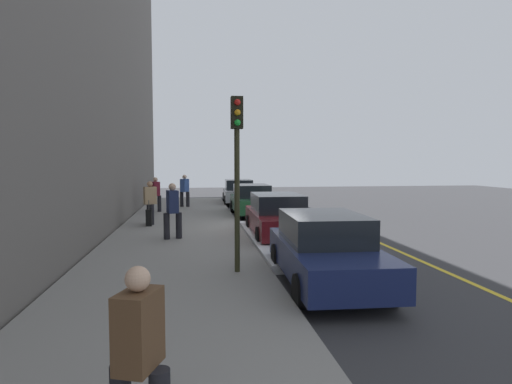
{
  "coord_description": "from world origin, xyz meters",
  "views": [
    {
      "loc": [
        15.53,
        -2.72,
        2.64
      ],
      "look_at": [
        0.13,
        -0.54,
        1.53
      ],
      "focal_mm": 30.14,
      "sensor_mm": 36.0,
      "label": 1
    }
  ],
  "objects_px": {
    "parked_car_silver": "(239,192)",
    "parked_car_green": "(252,200)",
    "pedestrian_tan_coat": "(150,201)",
    "pedestrian_blue_coat": "(185,190)",
    "parked_car_maroon": "(278,216)",
    "traffic_light_pole": "(237,153)",
    "pedestrian_navy_coat": "(173,209)",
    "pedestrian_brown_coat": "(139,356)",
    "rolling_suitcase": "(149,218)",
    "pedestrian_burgundy_coat": "(156,193)",
    "parked_car_navy": "(325,250)"
  },
  "relations": [
    {
      "from": "pedestrian_navy_coat",
      "to": "traffic_light_pole",
      "type": "distance_m",
      "value": 5.02
    },
    {
      "from": "parked_car_silver",
      "to": "parked_car_green",
      "type": "height_order",
      "value": "same"
    },
    {
      "from": "rolling_suitcase",
      "to": "pedestrian_brown_coat",
      "type": "bearing_deg",
      "value": 5.6
    },
    {
      "from": "pedestrian_brown_coat",
      "to": "rolling_suitcase",
      "type": "relative_size",
      "value": 1.64
    },
    {
      "from": "parked_car_maroon",
      "to": "pedestrian_burgundy_coat",
      "type": "xyz_separation_m",
      "value": [
        -7.14,
        -4.76,
        0.31
      ]
    },
    {
      "from": "parked_car_maroon",
      "to": "traffic_light_pole",
      "type": "height_order",
      "value": "traffic_light_pole"
    },
    {
      "from": "parked_car_silver",
      "to": "pedestrian_brown_coat",
      "type": "height_order",
      "value": "pedestrian_brown_coat"
    },
    {
      "from": "pedestrian_tan_coat",
      "to": "traffic_light_pole",
      "type": "bearing_deg",
      "value": 19.02
    },
    {
      "from": "parked_car_maroon",
      "to": "rolling_suitcase",
      "type": "height_order",
      "value": "parked_car_maroon"
    },
    {
      "from": "pedestrian_tan_coat",
      "to": "pedestrian_brown_coat",
      "type": "bearing_deg",
      "value": 5.38
    },
    {
      "from": "pedestrian_brown_coat",
      "to": "pedestrian_blue_coat",
      "type": "bearing_deg",
      "value": -179.71
    },
    {
      "from": "pedestrian_tan_coat",
      "to": "pedestrian_burgundy_coat",
      "type": "relative_size",
      "value": 1.0
    },
    {
      "from": "parked_car_silver",
      "to": "pedestrian_navy_coat",
      "type": "relative_size",
      "value": 2.39
    },
    {
      "from": "parked_car_green",
      "to": "parked_car_navy",
      "type": "xyz_separation_m",
      "value": [
        11.87,
        0.0,
        0.0
      ]
    },
    {
      "from": "traffic_light_pole",
      "to": "rolling_suitcase",
      "type": "relative_size",
      "value": 3.94
    },
    {
      "from": "pedestrian_navy_coat",
      "to": "pedestrian_blue_coat",
      "type": "distance_m",
      "value": 9.96
    },
    {
      "from": "pedestrian_tan_coat",
      "to": "pedestrian_blue_coat",
      "type": "xyz_separation_m",
      "value": [
        -6.52,
        1.2,
        0.03
      ]
    },
    {
      "from": "parked_car_green",
      "to": "parked_car_maroon",
      "type": "relative_size",
      "value": 0.93
    },
    {
      "from": "parked_car_silver",
      "to": "parked_car_maroon",
      "type": "height_order",
      "value": "same"
    },
    {
      "from": "pedestrian_tan_coat",
      "to": "pedestrian_blue_coat",
      "type": "relative_size",
      "value": 0.97
    },
    {
      "from": "pedestrian_blue_coat",
      "to": "rolling_suitcase",
      "type": "xyz_separation_m",
      "value": [
        6.98,
        -1.21,
        -0.62
      ]
    },
    {
      "from": "parked_car_navy",
      "to": "pedestrian_burgundy_coat",
      "type": "xyz_separation_m",
      "value": [
        -12.81,
        -4.68,
        0.31
      ]
    },
    {
      "from": "parked_car_silver",
      "to": "pedestrian_brown_coat",
      "type": "xyz_separation_m",
      "value": [
        22.8,
        -3.14,
        0.26
      ]
    },
    {
      "from": "traffic_light_pole",
      "to": "rolling_suitcase",
      "type": "bearing_deg",
      "value": -159.84
    },
    {
      "from": "parked_car_silver",
      "to": "pedestrian_blue_coat",
      "type": "bearing_deg",
      "value": -52.63
    },
    {
      "from": "pedestrian_brown_coat",
      "to": "rolling_suitcase",
      "type": "distance_m",
      "value": 13.42
    },
    {
      "from": "parked_car_navy",
      "to": "pedestrian_navy_coat",
      "type": "bearing_deg",
      "value": -146.16
    },
    {
      "from": "parked_car_silver",
      "to": "parked_car_maroon",
      "type": "xyz_separation_m",
      "value": [
        11.94,
        0.15,
        0.0
      ]
    },
    {
      "from": "parked_car_green",
      "to": "parked_car_maroon",
      "type": "bearing_deg",
      "value": 0.73
    },
    {
      "from": "traffic_light_pole",
      "to": "pedestrian_brown_coat",
      "type": "bearing_deg",
      "value": -13.29
    },
    {
      "from": "pedestrian_navy_coat",
      "to": "parked_car_silver",
      "type": "bearing_deg",
      "value": 164.73
    },
    {
      "from": "pedestrian_blue_coat",
      "to": "rolling_suitcase",
      "type": "height_order",
      "value": "pedestrian_blue_coat"
    },
    {
      "from": "pedestrian_navy_coat",
      "to": "pedestrian_tan_coat",
      "type": "distance_m",
      "value": 3.59
    },
    {
      "from": "pedestrian_navy_coat",
      "to": "pedestrian_tan_coat",
      "type": "xyz_separation_m",
      "value": [
        -3.44,
        -1.05,
        -0.05
      ]
    },
    {
      "from": "rolling_suitcase",
      "to": "parked_car_silver",
      "type": "bearing_deg",
      "value": 154.79
    },
    {
      "from": "parked_car_green",
      "to": "traffic_light_pole",
      "type": "bearing_deg",
      "value": -9.26
    },
    {
      "from": "pedestrian_navy_coat",
      "to": "pedestrian_blue_coat",
      "type": "bearing_deg",
      "value": 179.15
    },
    {
      "from": "pedestrian_blue_coat",
      "to": "parked_car_maroon",
      "type": "bearing_deg",
      "value": 19.76
    },
    {
      "from": "traffic_light_pole",
      "to": "rolling_suitcase",
      "type": "height_order",
      "value": "traffic_light_pole"
    },
    {
      "from": "parked_car_navy",
      "to": "pedestrian_blue_coat",
      "type": "xyz_separation_m",
      "value": [
        -15.13,
        -3.32,
        0.33
      ]
    },
    {
      "from": "parked_car_silver",
      "to": "pedestrian_tan_coat",
      "type": "bearing_deg",
      "value": -26.29
    },
    {
      "from": "pedestrian_blue_coat",
      "to": "pedestrian_burgundy_coat",
      "type": "distance_m",
      "value": 2.69
    },
    {
      "from": "parked_car_silver",
      "to": "pedestrian_brown_coat",
      "type": "relative_size",
      "value": 2.64
    },
    {
      "from": "parked_car_maroon",
      "to": "pedestrian_burgundy_coat",
      "type": "height_order",
      "value": "pedestrian_burgundy_coat"
    },
    {
      "from": "parked_car_green",
      "to": "parked_car_navy",
      "type": "distance_m",
      "value": 11.87
    },
    {
      "from": "parked_car_navy",
      "to": "pedestrian_blue_coat",
      "type": "distance_m",
      "value": 15.5
    },
    {
      "from": "pedestrian_tan_coat",
      "to": "traffic_light_pole",
      "type": "xyz_separation_m",
      "value": [
        7.85,
        2.71,
        1.76
      ]
    },
    {
      "from": "parked_car_silver",
      "to": "parked_car_green",
      "type": "bearing_deg",
      "value": 0.72
    },
    {
      "from": "pedestrian_blue_coat",
      "to": "rolling_suitcase",
      "type": "relative_size",
      "value": 1.77
    },
    {
      "from": "parked_car_green",
      "to": "pedestrian_tan_coat",
      "type": "height_order",
      "value": "pedestrian_tan_coat"
    }
  ]
}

